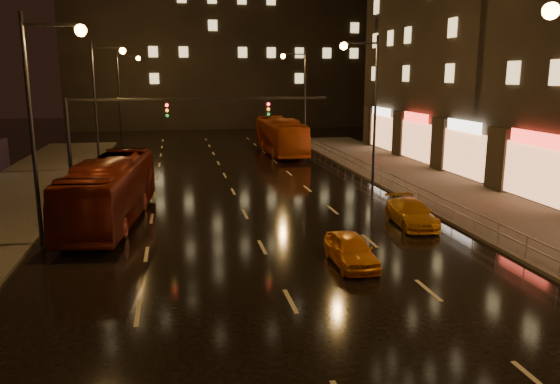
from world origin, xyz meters
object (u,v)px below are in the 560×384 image
object	(u,v)px
bus_curb	(280,136)
taxi_near	(351,250)
bus_red	(110,191)
taxi_far	(412,213)

from	to	relation	value
bus_curb	taxi_near	size ratio (longest dim) A/B	3.27
bus_red	taxi_near	size ratio (longest dim) A/B	3.16
taxi_near	taxi_far	size ratio (longest dim) A/B	0.86
bus_red	taxi_far	size ratio (longest dim) A/B	2.71
taxi_far	bus_curb	bearing A→B (deg)	97.72
bus_curb	taxi_far	bearing A→B (deg)	-87.51
bus_red	taxi_far	xyz separation A→B (m)	(15.00, -3.59, -1.01)
bus_red	bus_curb	bearing A→B (deg)	66.39
taxi_near	taxi_far	bearing A→B (deg)	46.53
taxi_far	bus_red	bearing A→B (deg)	170.85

